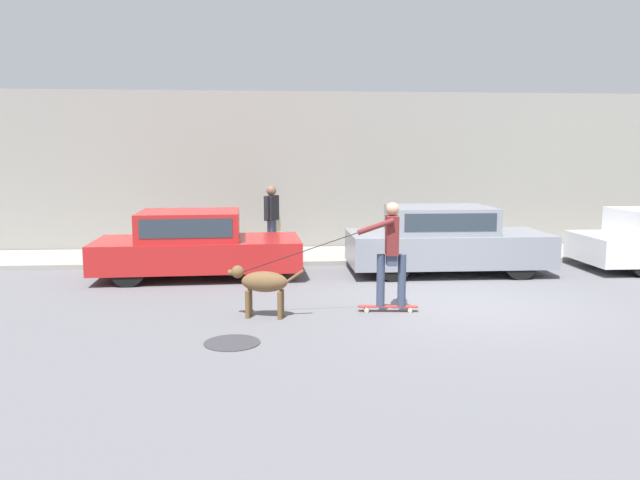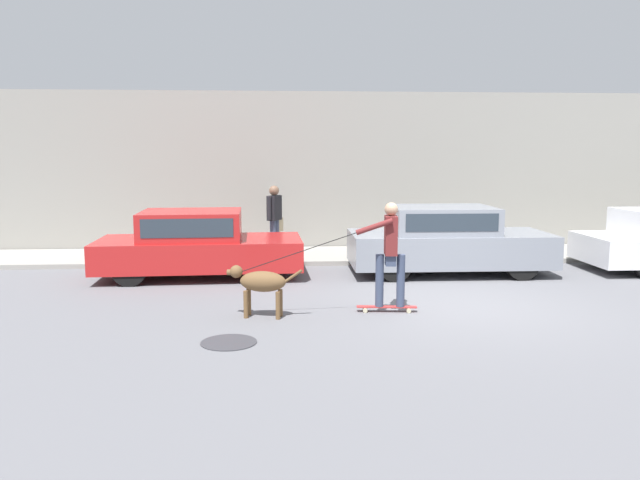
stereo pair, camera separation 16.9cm
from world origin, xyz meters
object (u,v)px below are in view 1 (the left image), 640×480
object	(u,v)px
dog	(262,283)
skateboarder	(391,249)
parked_car_0	(196,246)
pedestrian_with_bag	(272,216)
parked_car_1	(445,241)

from	to	relation	value
dog	skateboarder	xyz separation A→B (m)	(1.95, 0.18, 0.45)
parked_car_0	pedestrian_with_bag	bearing A→B (deg)	53.32
dog	pedestrian_with_bag	distance (m)	5.38
parked_car_1	skateboarder	size ratio (longest dim) A/B	1.45
dog	skateboarder	size ratio (longest dim) A/B	0.41
parked_car_1	pedestrian_with_bag	world-z (taller)	pedestrian_with_bag
parked_car_1	skateboarder	bearing A→B (deg)	-119.25
parked_car_0	skateboarder	bearing A→B (deg)	-44.59
parked_car_0	parked_car_1	distance (m)	4.99
parked_car_1	pedestrian_with_bag	xyz separation A→B (m)	(-3.49, 2.17, 0.32)
parked_car_0	skateboarder	size ratio (longest dim) A/B	1.46
parked_car_0	pedestrian_with_bag	world-z (taller)	pedestrian_with_bag
skateboarder	parked_car_0	bearing A→B (deg)	-36.91
parked_car_0	parked_car_1	bearing A→B (deg)	-2.02
parked_car_1	skateboarder	xyz separation A→B (m)	(-1.72, -3.00, 0.31)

